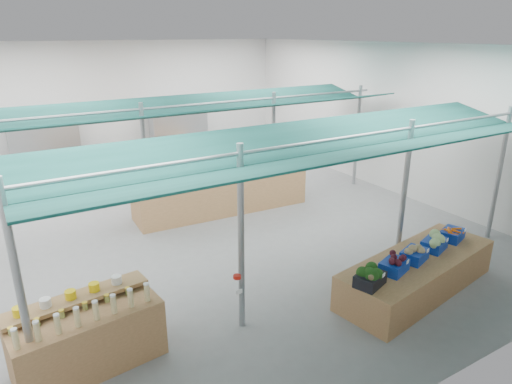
# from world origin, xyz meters

# --- Properties ---
(floor) EXTENTS (13.00, 13.00, 0.00)m
(floor) POSITION_xyz_m (0.00, 0.00, 0.00)
(floor) COLOR slate
(floor) RESTS_ON ground
(hall) EXTENTS (13.00, 13.00, 13.00)m
(hall) POSITION_xyz_m (0.00, 1.44, 2.65)
(hall) COLOR silver
(hall) RESTS_ON ground
(pole_grid) EXTENTS (10.00, 4.60, 3.00)m
(pole_grid) POSITION_xyz_m (0.75, -1.75, 1.81)
(pole_grid) COLOR gray
(pole_grid) RESTS_ON floor
(awnings) EXTENTS (9.50, 7.08, 0.30)m
(awnings) POSITION_xyz_m (0.75, -1.75, 2.78)
(awnings) COLOR #0B312E
(awnings) RESTS_ON pole_grid
(back_shelving_left) EXTENTS (2.00, 0.50, 2.00)m
(back_shelving_left) POSITION_xyz_m (-2.50, 6.00, 1.00)
(back_shelving_left) COLOR #B23F33
(back_shelving_left) RESTS_ON floor
(back_shelving_right) EXTENTS (2.00, 0.50, 2.00)m
(back_shelving_right) POSITION_xyz_m (2.00, 6.00, 1.00)
(back_shelving_right) COLOR #B23F33
(back_shelving_right) RESTS_ON floor
(bottle_shelf) EXTENTS (2.06, 1.38, 1.16)m
(bottle_shelf) POSITION_xyz_m (-3.30, -3.68, 0.47)
(bottle_shelf) COLOR olive
(bottle_shelf) RESTS_ON floor
(veg_counter) EXTENTS (3.55, 1.68, 0.66)m
(veg_counter) POSITION_xyz_m (2.25, -4.71, 0.33)
(veg_counter) COLOR olive
(veg_counter) RESTS_ON floor
(fruit_counter) EXTENTS (4.57, 1.30, 0.97)m
(fruit_counter) POSITION_xyz_m (0.99, 0.62, 0.48)
(fruit_counter) COLOR olive
(fruit_counter) RESTS_ON floor
(far_counter) EXTENTS (5.12, 3.11, 0.93)m
(far_counter) POSITION_xyz_m (0.01, 4.20, 0.47)
(far_counter) COLOR olive
(far_counter) RESTS_ON floor
(crate_stack) EXTENTS (0.60, 0.49, 0.62)m
(crate_stack) POSITION_xyz_m (3.17, -4.84, 0.31)
(crate_stack) COLOR #0E309A
(crate_stack) RESTS_ON floor
(vendor_left) EXTENTS (0.68, 0.47, 1.81)m
(vendor_left) POSITION_xyz_m (-0.21, 1.72, 0.90)
(vendor_left) COLOR #1C41B7
(vendor_left) RESTS_ON floor
(vendor_right) EXTENTS (0.91, 0.73, 1.81)m
(vendor_right) POSITION_xyz_m (1.59, 1.72, 0.90)
(vendor_right) COLOR maroon
(vendor_right) RESTS_ON floor
(crate_broccoli) EXTENTS (0.59, 0.49, 0.35)m
(crate_broccoli) POSITION_xyz_m (0.80, -4.95, 0.82)
(crate_broccoli) COLOR black
(crate_broccoli) RESTS_ON veg_counter
(crate_beets) EXTENTS (0.59, 0.49, 0.29)m
(crate_beets) POSITION_xyz_m (1.45, -4.84, 0.80)
(crate_beets) COLOR #0E309A
(crate_beets) RESTS_ON veg_counter
(crate_celeriac) EXTENTS (0.59, 0.49, 0.31)m
(crate_celeriac) POSITION_xyz_m (2.06, -4.74, 0.81)
(crate_celeriac) COLOR #0E309A
(crate_celeriac) RESTS_ON veg_counter
(crate_cabbage) EXTENTS (0.59, 0.49, 0.35)m
(crate_cabbage) POSITION_xyz_m (2.72, -4.64, 0.82)
(crate_cabbage) COLOR #0E309A
(crate_cabbage) RESTS_ON veg_counter
(crate_carrots) EXTENTS (0.59, 0.49, 0.29)m
(crate_carrots) POSITION_xyz_m (3.37, -4.53, 0.78)
(crate_carrots) COLOR #0E309A
(crate_carrots) RESTS_ON veg_counter
(sparrow) EXTENTS (0.12, 0.09, 0.11)m
(sparrow) POSITION_xyz_m (0.67, -5.09, 0.91)
(sparrow) COLOR brown
(sparrow) RESTS_ON crate_broccoli
(pole_ribbon) EXTENTS (0.12, 0.12, 0.28)m
(pole_ribbon) POSITION_xyz_m (-1.24, -4.31, 1.08)
(pole_ribbon) COLOR red
(pole_ribbon) RESTS_ON pole_grid
(apple_heap_yellow) EXTENTS (1.96, 0.89, 0.27)m
(apple_heap_yellow) POSITION_xyz_m (-0.09, 0.57, 1.14)
(apple_heap_yellow) COLOR #997247
(apple_heap_yellow) RESTS_ON fruit_counter
(apple_heap_red) EXTENTS (1.56, 0.85, 0.27)m
(apple_heap_red) POSITION_xyz_m (1.90, 0.47, 1.14)
(apple_heap_red) COLOR #997247
(apple_heap_red) RESTS_ON fruit_counter
(pineapple) EXTENTS (0.14, 0.14, 0.39)m
(pineapple) POSITION_xyz_m (3.03, 0.41, 1.15)
(pineapple) COLOR #8C6019
(pineapple) RESTS_ON fruit_counter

